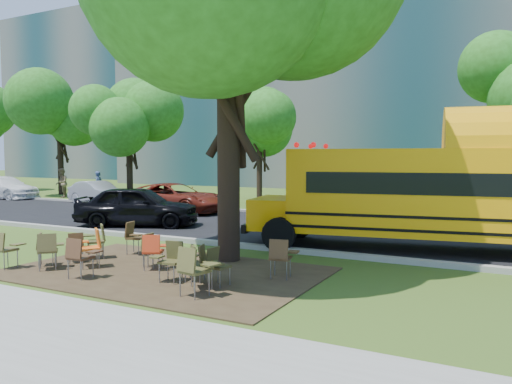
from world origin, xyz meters
The scene contains 34 objects.
ground centered at (0.00, 0.00, 0.00)m, with size 160.00×160.00×0.00m, color #334E18.
dirt_patch centered at (1.00, -0.50, 0.01)m, with size 7.00×4.50×0.03m, color #382819.
asphalt_road centered at (0.00, 7.00, 0.02)m, with size 80.00×8.00×0.04m, color black.
kerb_near centered at (0.00, 3.00, 0.07)m, with size 80.00×0.25×0.14m, color gray.
kerb_far centered at (0.00, 11.10, 0.07)m, with size 80.00×0.25×0.14m, color gray.
building_main centered at (-8.00, 36.00, 11.00)m, with size 38.00×16.00×22.00m, color #63625E.
building_left centered at (-38.00, 40.00, 10.00)m, with size 26.00×14.00×20.00m, color #63625E.
bg_tree_0 centered at (-12.00, 13.00, 4.57)m, with size 5.20×5.20×7.18m.
bg_tree_1 centered at (-20.00, 15.00, 5.39)m, with size 6.00×6.00×8.40m.
bg_tree_2 centered at (-5.00, 16.00, 4.21)m, with size 4.80×4.80×6.62m.
main_tree centered at (1.69, 1.26, 5.81)m, with size 7.20×7.20×9.43m.
school_bus centered at (7.29, 5.05, 1.65)m, with size 11.86×4.32×2.84m.
chair_0 centered at (-2.46, -1.99, 0.55)m, with size 0.58×0.52×0.89m.
chair_1 centered at (-1.90, -1.34, 0.50)m, with size 0.69×0.55×0.81m.
chair_2 centered at (-1.43, -1.60, 0.55)m, with size 0.60×0.76×0.89m.
chair_3 centered at (-0.75, -0.94, 0.58)m, with size 0.81×0.64×0.94m.
chair_4 centered at (-0.14, -1.89, 0.56)m, with size 0.60×0.56×0.91m.
chair_5 centered at (1.71, -1.15, 0.54)m, with size 0.58×0.57×0.87m.
chair_6 centered at (2.20, -0.90, 0.50)m, with size 0.59×0.55×0.80m.
chair_7 centered at (2.58, -1.39, 0.55)m, with size 0.77×0.61×0.89m.
chair_8 centered at (-1.49, -0.74, 0.48)m, with size 0.52×0.66×0.78m.
chair_9 centered at (-1.43, -0.09, 0.56)m, with size 0.77×0.61×0.90m.
chair_10 centered at (-0.98, 0.76, 0.55)m, with size 0.62×0.60×0.89m.
chair_11 centered at (0.74, -0.51, 0.54)m, with size 0.59×0.69×0.87m.
chair_12 centered at (2.74, -1.01, 0.49)m, with size 0.47×0.57×0.80m.
chair_13 centered at (3.66, 0.12, 0.55)m, with size 0.60×0.62×0.89m.
chair_14 centered at (0.42, -0.24, 0.50)m, with size 0.47×0.55×0.81m.
chair_15 centered at (2.81, -1.92, 0.60)m, with size 0.71×0.57×0.97m.
black_car centered at (-4.52, 5.03, 0.78)m, with size 1.84×4.56×1.55m, color black.
bg_car_silver centered at (-12.38, 10.80, 0.64)m, with size 1.36×3.90×1.29m, color #A9A9AF.
bg_car_white centered at (-20.17, 10.80, 0.70)m, with size 1.96×4.81×1.40m, color white.
bg_car_red centered at (-6.00, 9.27, 0.70)m, with size 2.32×5.04×1.40m, color #5F1A10.
pedestrian_a centered at (-14.30, 12.84, 0.88)m, with size 0.64×0.42×1.76m, color navy.
pedestrian_b centered at (-17.75, 13.06, 0.95)m, with size 0.92×0.72×1.90m, color #80694D.
Camera 1 is at (8.04, -9.45, 2.64)m, focal length 35.00 mm.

